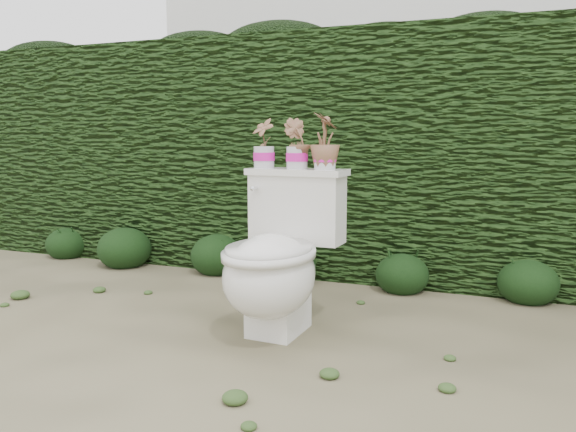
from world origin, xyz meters
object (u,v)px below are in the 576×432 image
at_px(toilet, 277,261).
at_px(potted_plant_center, 297,145).
at_px(potted_plant_left, 264,145).
at_px(potted_plant_right, 325,143).

xyz_separation_m(toilet, potted_plant_center, (0.01, 0.24, 0.54)).
bearing_deg(potted_plant_left, toilet, -29.56).
distance_m(toilet, potted_plant_left, 0.62).
bearing_deg(potted_plant_center, potted_plant_right, 174.46).
xyz_separation_m(potted_plant_center, potted_plant_right, (0.15, -0.01, 0.01)).
height_order(potted_plant_center, potted_plant_right, potted_plant_right).
xyz_separation_m(potted_plant_left, potted_plant_right, (0.33, -0.02, 0.01)).
height_order(toilet, potted_plant_left, potted_plant_left).
relative_size(potted_plant_center, potted_plant_right, 0.91).
relative_size(toilet, potted_plant_left, 3.26).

